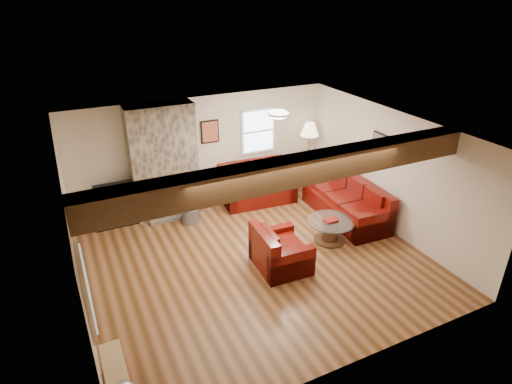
# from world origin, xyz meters

# --- Properties ---
(room) EXTENTS (8.00, 8.00, 8.00)m
(room) POSITION_xyz_m (0.00, 0.00, 1.25)
(room) COLOR #553116
(room) RESTS_ON ground
(floor) EXTENTS (6.00, 6.00, 0.00)m
(floor) POSITION_xyz_m (0.00, 0.00, 0.00)
(floor) COLOR #553116
(floor) RESTS_ON ground
(oak_beam) EXTENTS (6.00, 0.36, 0.38)m
(oak_beam) POSITION_xyz_m (0.00, -1.25, 2.31)
(oak_beam) COLOR #361F10
(oak_beam) RESTS_ON room
(chimney_breast) EXTENTS (1.40, 0.67, 2.50)m
(chimney_breast) POSITION_xyz_m (-1.00, 2.49, 1.22)
(chimney_breast) COLOR #39342C
(chimney_breast) RESTS_ON floor
(back_window) EXTENTS (0.90, 0.08, 1.10)m
(back_window) POSITION_xyz_m (1.35, 2.71, 1.55)
(back_window) COLOR silver
(back_window) RESTS_ON room
(hatch_window) EXTENTS (0.08, 1.00, 0.90)m
(hatch_window) POSITION_xyz_m (-2.96, -1.50, 1.45)
(hatch_window) COLOR tan
(hatch_window) RESTS_ON room
(ceiling_dome) EXTENTS (0.40, 0.40, 0.18)m
(ceiling_dome) POSITION_xyz_m (0.90, 0.90, 2.44)
(ceiling_dome) COLOR white
(ceiling_dome) RESTS_ON room
(artwork_back) EXTENTS (0.42, 0.06, 0.52)m
(artwork_back) POSITION_xyz_m (0.15, 2.71, 1.70)
(artwork_back) COLOR black
(artwork_back) RESTS_ON room
(artwork_right) EXTENTS (0.06, 0.55, 0.42)m
(artwork_right) POSITION_xyz_m (2.96, 0.30, 1.75)
(artwork_right) COLOR black
(artwork_right) RESTS_ON room
(sofa_three) EXTENTS (1.04, 2.27, 0.86)m
(sofa_three) POSITION_xyz_m (2.48, 0.65, 0.43)
(sofa_three) COLOR #4C0905
(sofa_three) RESTS_ON floor
(loveseat) EXTENTS (1.75, 1.10, 0.89)m
(loveseat) POSITION_xyz_m (1.09, 2.23, 0.44)
(loveseat) COLOR #4C0905
(loveseat) RESTS_ON floor
(armchair_red) EXTENTS (0.91, 1.03, 0.80)m
(armchair_red) POSITION_xyz_m (0.31, -0.37, 0.40)
(armchair_red) COLOR #4C0905
(armchair_red) RESTS_ON floor
(coffee_table) EXTENTS (0.94, 0.94, 0.49)m
(coffee_table) POSITION_xyz_m (1.62, -0.02, 0.23)
(coffee_table) COLOR #412415
(coffee_table) RESTS_ON floor
(tv_cabinet) EXTENTS (1.04, 0.41, 0.52)m
(tv_cabinet) POSITION_xyz_m (-2.08, 2.53, 0.26)
(tv_cabinet) COLOR black
(tv_cabinet) RESTS_ON floor
(television) EXTENTS (0.86, 0.11, 0.49)m
(television) POSITION_xyz_m (-2.08, 2.53, 0.77)
(television) COLOR black
(television) RESTS_ON tv_cabinet
(floor_lamp) EXTENTS (0.44, 0.44, 1.71)m
(floor_lamp) POSITION_xyz_m (2.50, 2.27, 1.46)
(floor_lamp) COLOR tan
(floor_lamp) RESTS_ON floor
(coal_bucket) EXTENTS (0.37, 0.37, 0.35)m
(coal_bucket) POSITION_xyz_m (-0.67, 1.90, 0.17)
(coal_bucket) COLOR slate
(coal_bucket) RESTS_ON floor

